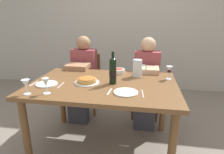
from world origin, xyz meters
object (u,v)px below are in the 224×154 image
at_px(baked_tart, 87,80).
at_px(wine_glass_right_diner, 169,70).
at_px(water_pitcher, 137,69).
at_px(chair_right, 146,82).
at_px(dining_table, 104,91).
at_px(wine_bottle, 113,71).
at_px(wine_glass_left_diner, 26,84).
at_px(wine_glass_centre, 46,83).
at_px(salad_bowl, 118,71).
at_px(dinner_plate_left_setting, 47,84).
at_px(dinner_plate_right_setting, 126,92).
at_px(chair_left, 87,78).
at_px(diner_right, 146,79).
at_px(diner_left, 82,75).

height_order(baked_tart, wine_glass_right_diner, wine_glass_right_diner).
bearing_deg(water_pitcher, chair_right, 79.03).
height_order(dining_table, wine_bottle, wine_bottle).
distance_m(water_pitcher, wine_glass_left_diner, 1.17).
height_order(wine_glass_centre, chair_right, wine_glass_centre).
bearing_deg(water_pitcher, salad_bowl, 158.01).
xyz_separation_m(baked_tart, wine_glass_centre, (-0.27, -0.33, 0.07)).
height_order(baked_tart, dinner_plate_left_setting, baked_tart).
xyz_separation_m(dining_table, salad_bowl, (0.10, 0.38, 0.12)).
xyz_separation_m(dining_table, wine_glass_centre, (-0.44, -0.36, 0.19)).
relative_size(water_pitcher, wine_glass_left_diner, 1.45).
xyz_separation_m(wine_bottle, water_pitcher, (0.24, 0.28, -0.05)).
relative_size(salad_bowl, dinner_plate_right_setting, 0.73).
bearing_deg(wine_glass_centre, chair_left, 90.35).
xyz_separation_m(wine_bottle, baked_tart, (-0.27, -0.03, -0.11)).
distance_m(dining_table, diner_right, 0.79).
height_order(salad_bowl, wine_glass_centre, wine_glass_centre).
xyz_separation_m(wine_glass_left_diner, chair_left, (0.16, 1.31, -0.36)).
distance_m(dining_table, wine_glass_right_diner, 0.75).
bearing_deg(wine_glass_right_diner, baked_tart, -162.15).
bearing_deg(chair_left, wine_glass_left_diner, 83.64).
xyz_separation_m(salad_bowl, diner_right, (0.35, 0.27, -0.18)).
relative_size(salad_bowl, chair_left, 0.19).
bearing_deg(dinner_plate_right_setting, chair_right, 80.01).
relative_size(wine_glass_right_diner, chair_left, 0.17).
bearing_deg(dinner_plate_left_setting, chair_left, 84.14).
xyz_separation_m(dining_table, wine_glass_right_diner, (0.68, 0.24, 0.20)).
height_order(wine_glass_left_diner, diner_left, diner_left).
relative_size(salad_bowl, diner_left, 0.14).
bearing_deg(salad_bowl, wine_glass_centre, -126.21).
bearing_deg(wine_glass_centre, dinner_plate_right_setting, 10.65).
relative_size(baked_tart, dinner_plate_right_setting, 1.16).
height_order(salad_bowl, chair_left, chair_left).
bearing_deg(wine_bottle, dinner_plate_left_setting, -167.42).
xyz_separation_m(water_pitcher, chair_right, (0.12, 0.60, -0.35)).
xyz_separation_m(wine_glass_right_diner, chair_right, (-0.23, 0.64, -0.37)).
bearing_deg(chair_left, salad_bowl, 136.90).
bearing_deg(dining_table, dinner_plate_right_setting, -42.30).
bearing_deg(water_pitcher, diner_right, 72.78).
xyz_separation_m(wine_bottle, diner_right, (0.35, 0.65, -0.28)).
xyz_separation_m(salad_bowl, diner_left, (-0.55, 0.29, -0.18)).
bearing_deg(dinner_plate_left_setting, dining_table, 14.37).
relative_size(wine_bottle, diner_right, 0.29).
bearing_deg(diner_left, chair_left, -89.92).
height_order(wine_glass_right_diner, chair_left, wine_glass_right_diner).
distance_m(wine_bottle, diner_left, 0.90).
bearing_deg(wine_bottle, chair_left, 121.33).
height_order(wine_glass_right_diner, dinner_plate_right_setting, wine_glass_right_diner).
distance_m(water_pitcher, chair_right, 0.71).
relative_size(chair_left, chair_right, 1.00).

